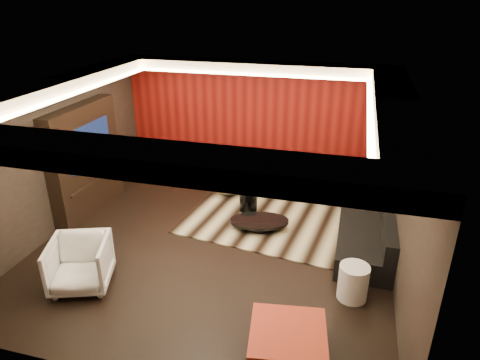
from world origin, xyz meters
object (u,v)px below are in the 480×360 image
(drum_stool, at_px, (248,201))
(sectional_sofa, at_px, (324,198))
(orange_ottoman, at_px, (288,344))
(coffee_table, at_px, (259,224))
(armchair, at_px, (80,264))
(white_side_table, at_px, (353,282))

(drum_stool, relative_size, sectional_sofa, 0.12)
(drum_stool, xyz_separation_m, orange_ottoman, (1.40, -3.58, -0.03))
(orange_ottoman, bearing_deg, coffee_table, 109.25)
(armchair, relative_size, sectional_sofa, 0.24)
(white_side_table, xyz_separation_m, armchair, (-4.00, -0.79, 0.12))
(coffee_table, height_order, sectional_sofa, sectional_sofa)
(white_side_table, distance_m, armchair, 4.07)
(orange_ottoman, relative_size, armchair, 1.07)
(coffee_table, distance_m, white_side_table, 2.35)
(orange_ottoman, bearing_deg, armchair, 170.12)
(coffee_table, bearing_deg, armchair, -133.64)
(orange_ottoman, height_order, armchair, armchair)
(drum_stool, distance_m, white_side_table, 3.08)
(white_side_table, height_order, armchair, armchair)
(sectional_sofa, bearing_deg, drum_stool, -162.82)
(drum_stool, xyz_separation_m, white_side_table, (2.14, -2.22, 0.04))
(drum_stool, relative_size, armchair, 0.49)
(armchair, xyz_separation_m, sectional_sofa, (3.34, 3.47, -0.13))
(white_side_table, relative_size, armchair, 0.63)
(coffee_table, relative_size, orange_ottoman, 1.21)
(armchair, bearing_deg, drum_stool, 38.70)
(coffee_table, xyz_separation_m, sectional_sofa, (1.10, 1.12, 0.15))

